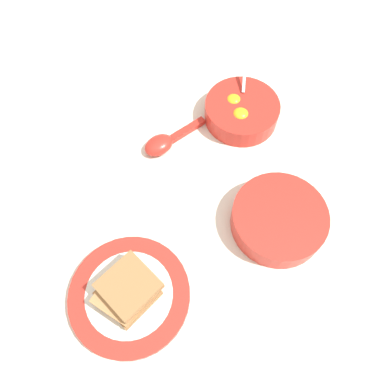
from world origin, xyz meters
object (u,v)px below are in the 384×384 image
egg_bowl (242,111)px  toast_plate (130,295)px  congee_bowl (279,219)px  toast_sandwich (127,290)px  soup_spoon (164,142)px

egg_bowl → toast_plate: (0.20, 0.44, -0.02)m
egg_bowl → congee_bowl: size_ratio=0.91×
toast_plate → toast_sandwich: size_ratio=1.71×
toast_plate → toast_sandwich: 0.03m
egg_bowl → toast_plate: egg_bowl is taller
congee_bowl → toast_plate: bearing=31.4°
toast_plate → congee_bowl: bearing=-148.6°
toast_plate → toast_sandwich: toast_sandwich is taller
toast_sandwich → congee_bowl: size_ratio=0.70×
egg_bowl → toast_sandwich: 0.49m
egg_bowl → congee_bowl: bearing=106.4°
toast_sandwich → soup_spoon: size_ratio=0.93×
egg_bowl → toast_plate: size_ratio=0.76×
toast_plate → congee_bowl: congee_bowl is taller
egg_bowl → toast_sandwich: bearing=65.8°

